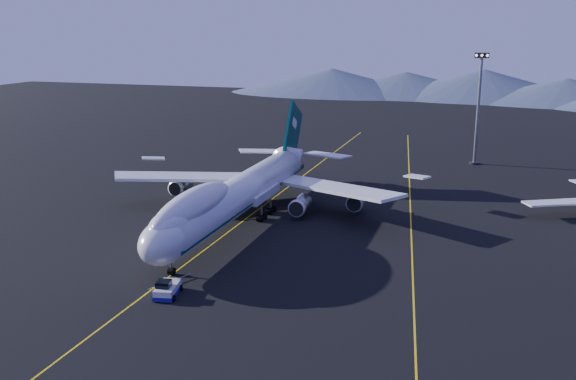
% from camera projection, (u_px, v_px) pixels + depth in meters
% --- Properties ---
extents(ground, '(500.00, 500.00, 0.00)m').
position_uv_depth(ground, '(240.00, 223.00, 118.23)').
color(ground, black).
rests_on(ground, ground).
extents(taxiway_line_main, '(0.25, 220.00, 0.01)m').
position_uv_depth(taxiway_line_main, '(240.00, 223.00, 118.23)').
color(taxiway_line_main, yellow).
rests_on(taxiway_line_main, ground).
extents(taxiway_line_side, '(28.08, 198.09, 0.01)m').
position_uv_depth(taxiway_line_side, '(411.00, 223.00, 118.48)').
color(taxiway_line_side, yellow).
rests_on(taxiway_line_side, ground).
extents(boeing_747, '(59.62, 72.43, 19.37)m').
position_uv_depth(boeing_747, '(239.00, 193.00, 116.82)').
color(boeing_747, silver).
rests_on(boeing_747, ground).
extents(pushback_tug, '(3.82, 5.69, 2.29)m').
position_uv_depth(pushback_tug, '(168.00, 290.00, 86.48)').
color(pushback_tug, silver).
rests_on(pushback_tug, ground).
extents(floodlight_mast, '(3.56, 2.67, 28.78)m').
position_uv_depth(floodlight_mast, '(478.00, 109.00, 165.63)').
color(floodlight_mast, black).
rests_on(floodlight_mast, ground).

